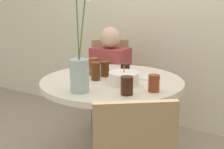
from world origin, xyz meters
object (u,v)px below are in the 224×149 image
at_px(chair_near_front, 110,80).
at_px(drink_glass_0, 105,69).
at_px(side_plate, 147,77).
at_px(drink_glass_1, 127,86).
at_px(drink_glass_2, 94,66).
at_px(birthday_cake, 124,78).
at_px(drink_glass_3, 96,71).
at_px(drink_glass_4, 154,83).
at_px(drink_glass_5, 125,71).
at_px(person_woman, 110,85).
at_px(flower_vase, 80,68).

bearing_deg(chair_near_front, drink_glass_0, -94.00).
relative_size(side_plate, drink_glass_1, 1.73).
xyz_separation_m(drink_glass_1, drink_glass_2, (-0.47, 0.31, 0.01)).
height_order(birthday_cake, drink_glass_2, drink_glass_2).
height_order(side_plate, drink_glass_3, drink_glass_3).
bearing_deg(drink_glass_2, chair_near_front, 111.38).
bearing_deg(birthday_cake, drink_glass_4, -10.27).
distance_m(drink_glass_5, person_woman, 0.74).
bearing_deg(side_plate, person_woman, 145.69).
relative_size(drink_glass_1, drink_glass_2, 0.87).
relative_size(birthday_cake, drink_glass_5, 1.85).
xyz_separation_m(birthday_cake, flower_vase, (-0.16, -0.30, 0.11)).
xyz_separation_m(chair_near_front, birthday_cake, (0.60, -0.79, 0.28)).
bearing_deg(flower_vase, person_woman, 110.51).
bearing_deg(drink_glass_1, side_plate, 99.01).
height_order(chair_near_front, drink_glass_2, chair_near_front).
relative_size(side_plate, drink_glass_4, 1.82).
distance_m(drink_glass_4, drink_glass_5, 0.37).
xyz_separation_m(drink_glass_1, drink_glass_4, (0.12, 0.15, -0.00)).
xyz_separation_m(drink_glass_0, drink_glass_4, (0.48, -0.17, -0.00)).
xyz_separation_m(drink_glass_3, drink_glass_4, (0.48, -0.04, -0.01)).
bearing_deg(drink_glass_1, drink_glass_0, 139.36).
bearing_deg(drink_glass_0, drink_glass_5, 6.53).
bearing_deg(drink_glass_5, side_plate, 44.54).
bearing_deg(side_plate, drink_glass_1, -80.99).
relative_size(side_plate, drink_glass_2, 1.51).
bearing_deg(drink_glass_5, flower_vase, -101.57).
xyz_separation_m(chair_near_front, side_plate, (0.66, -0.52, 0.24)).
bearing_deg(drink_glass_3, drink_glass_0, 90.49).
bearing_deg(person_woman, drink_glass_4, -42.46).
bearing_deg(drink_glass_4, person_woman, 137.54).
distance_m(flower_vase, drink_glass_0, 0.44).
xyz_separation_m(drink_glass_5, person_woman, (-0.45, 0.51, -0.31)).
relative_size(birthday_cake, flower_vase, 0.30).
distance_m(chair_near_front, drink_glass_1, 1.25).
bearing_deg(drink_glass_5, chair_near_front, 129.44).
relative_size(flower_vase, drink_glass_1, 5.97).
height_order(birthday_cake, flower_vase, flower_vase).
bearing_deg(side_plate, drink_glass_0, -154.17).
xyz_separation_m(birthday_cake, drink_glass_0, (-0.24, 0.12, 0.01)).
bearing_deg(flower_vase, drink_glass_5, 78.43).
bearing_deg(side_plate, birthday_cake, -102.27).
distance_m(drink_glass_0, person_woman, 0.67).
xyz_separation_m(side_plate, person_woman, (-0.57, 0.39, -0.25)).
height_order(flower_vase, drink_glass_4, flower_vase).
relative_size(drink_glass_3, person_woman, 0.12).
height_order(birthday_cake, drink_glass_4, birthday_cake).
bearing_deg(drink_glass_0, person_woman, 117.53).
height_order(chair_near_front, drink_glass_3, chair_near_front).
bearing_deg(drink_glass_3, drink_glass_2, 129.61).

